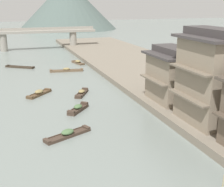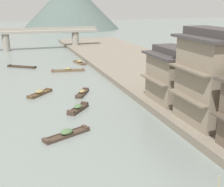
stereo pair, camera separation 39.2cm
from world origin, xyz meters
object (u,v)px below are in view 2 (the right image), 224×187
Objects in this scene: boat_midriver_upstream at (22,67)px; boat_upstream_distant at (80,62)px; house_waterfront_second at (211,77)px; boat_midriver_drifting at (68,70)px; boat_moored_second at (82,93)px; boat_moored_far at (40,93)px; house_waterfront_tall at (175,75)px; boat_moored_nearest at (78,108)px; boat_moored_third at (67,134)px; stone_bridge at (41,35)px.

boat_upstream_distant reaches higher than boat_midriver_upstream.
boat_upstream_distant is 0.47× the size of house_waterfront_second.
boat_midriver_drifting reaches higher than boat_midriver_upstream.
boat_moored_far is (-5.32, 1.72, 0.01)m from boat_moored_second.
boat_moored_nearest is at bearing 169.67° from house_waterfront_tall.
boat_moored_third is at bearing -100.55° from boat_midriver_drifting.
house_waterfront_tall is (8.28, -22.35, 3.55)m from boat_midriver_drifting.
stone_bridge reaches higher than boat_midriver_upstream.
house_waterfront_tall is 0.22× the size of stone_bridge.
boat_moored_second is at bearing 120.93° from house_waterfront_second.
boat_midriver_upstream is 11.15m from boat_upstream_distant.
house_waterfront_second is at bearing -80.38° from stone_bridge.
house_waterfront_tall is at bearing -41.21° from boat_moored_second.
house_waterfront_tall is at bearing 17.82° from boat_moored_third.
boat_midriver_drifting is at bearing 105.48° from house_waterfront_second.
boat_moored_second is at bearing -88.81° from stone_bridge.
boat_midriver_upstream is at bearing -178.33° from boat_upstream_distant.
boat_midriver_drifting is (0.73, 14.46, -0.02)m from boat_moored_second.
house_waterfront_tall reaches higher than boat_moored_second.
boat_upstream_distant is at bearing 61.24° from boat_midriver_drifting.
house_waterfront_tall is at bearing -60.79° from boat_midriver_upstream.
boat_moored_far is 41.10m from stone_bridge.
boat_moored_far is at bearing -96.22° from stone_bridge.
boat_upstream_distant is (11.14, 0.33, 0.15)m from boat_midriver_upstream.
boat_moored_nearest reaches higher than boat_moored_far.
boat_midriver_drifting is 9.76m from boat_midriver_upstream.
boat_moored_nearest reaches higher than boat_moored_third.
boat_moored_far is at bearing 146.15° from house_waterfront_tall.
house_waterfront_second is (8.08, -29.15, 4.85)m from boat_midriver_drifting.
boat_moored_nearest reaches higher than boat_upstream_distant.
boat_moored_third is 0.78× the size of boat_midriver_drifting.
boat_moored_far is at bearing -116.55° from boat_upstream_distant.
stone_bridge is (3.34, 54.58, 3.49)m from boat_moored_third.
boat_moored_second reaches higher than boat_midriver_upstream.
boat_moored_far is at bearing 162.10° from boat_moored_second.
house_waterfront_tall is at bearing -33.85° from boat_moored_far.
boat_midriver_drifting is at bearing 79.45° from boat_moored_third.
house_waterfront_tall is (0.21, 6.80, -1.30)m from house_waterfront_second.
boat_midriver_upstream is at bearing 141.34° from boat_midriver_drifting.
boat_moored_third is 32.81m from boat_midriver_upstream.
boat_moored_second is 12.49m from house_waterfront_tall.
boat_midriver_drifting is 1.44× the size of boat_upstream_distant.
house_waterfront_second is 57.96m from stone_bridge.
boat_moored_second is 12.86m from boat_moored_third.
stone_bridge reaches higher than boat_moored_nearest.
boat_upstream_distant is 36.19m from house_waterfront_second.
house_waterfront_second is (14.12, -16.41, 4.82)m from boat_moored_far.
boat_midriver_drifting is 0.91× the size of house_waterfront_tall.
stone_bridge is at bearing 101.12° from house_waterfront_tall.
boat_midriver_upstream is (-5.06, 26.47, -0.17)m from boat_moored_nearest.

